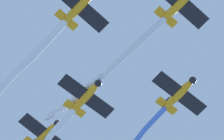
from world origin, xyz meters
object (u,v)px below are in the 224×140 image
(airplane_lead, at_px, (180,3))
(airplane_trail, at_px, (45,135))
(airplane_right_wing, at_px, (80,6))
(airplane_left_wing, at_px, (179,93))
(airplane_slot, at_px, (86,96))

(airplane_lead, height_order, airplane_trail, airplane_trail)
(airplane_lead, distance_m, airplane_right_wing, 10.80)
(airplane_left_wing, distance_m, airplane_right_wing, 15.28)
(airplane_left_wing, height_order, airplane_right_wing, airplane_right_wing)
(airplane_slot, height_order, airplane_trail, airplane_trail)
(airplane_slot, bearing_deg, airplane_right_wing, -42.44)
(airplane_right_wing, bearing_deg, airplane_slot, 134.01)
(airplane_left_wing, bearing_deg, airplane_lead, -42.23)
(airplane_left_wing, xyz_separation_m, airplane_trail, (-6.05, 15.96, 0.80))
(airplane_lead, xyz_separation_m, airplane_right_wing, (-6.83, 8.37, 0.30))
(airplane_left_wing, xyz_separation_m, airplane_slot, (-6.83, 8.37, 0.20))
(airplane_slot, xyz_separation_m, airplane_trail, (0.78, 7.60, 0.60))
(airplane_lead, distance_m, airplane_left_wing, 10.81)
(airplane_lead, bearing_deg, airplane_right_wing, -134.15)
(airplane_right_wing, bearing_deg, airplane_lead, 43.96)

